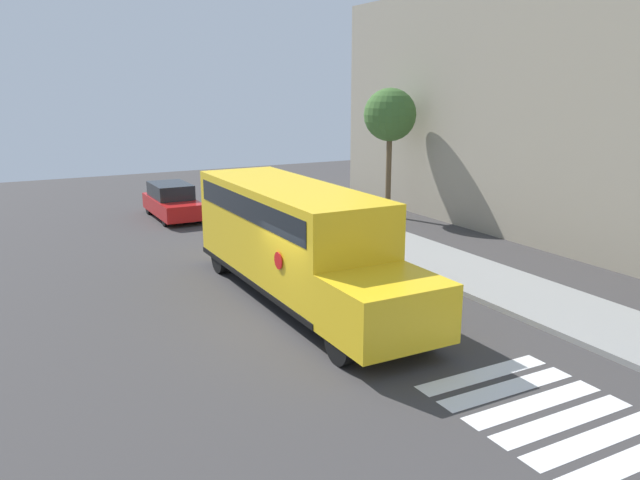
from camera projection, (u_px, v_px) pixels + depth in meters
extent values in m
plane|color=#3A3838|center=(303.00, 322.00, 15.99)|extent=(60.00, 60.00, 0.00)
cube|color=gray|center=(493.00, 283.00, 18.96)|extent=(44.00, 3.00, 0.15)
cube|color=white|center=(483.00, 374.00, 13.10)|extent=(0.50, 3.20, 0.01)
cube|color=white|center=(507.00, 388.00, 12.50)|extent=(0.50, 3.20, 0.01)
cube|color=white|center=(534.00, 404.00, 11.90)|extent=(0.50, 3.20, 0.01)
cube|color=white|center=(563.00, 420.00, 11.30)|extent=(0.50, 3.20, 0.01)
cube|color=white|center=(596.00, 439.00, 10.70)|extent=(0.50, 3.20, 0.01)
cube|color=white|center=(633.00, 460.00, 10.11)|extent=(0.50, 3.20, 0.01)
cube|color=yellow|center=(287.00, 232.00, 17.92)|extent=(8.00, 2.50, 2.73)
cube|color=yellow|center=(386.00, 309.00, 13.75)|extent=(2.13, 2.50, 1.34)
cube|color=black|center=(288.00, 275.00, 18.23)|extent=(8.00, 2.54, 0.16)
cube|color=black|center=(287.00, 204.00, 17.72)|extent=(7.36, 2.53, 0.64)
cylinder|color=red|center=(278.00, 261.00, 15.48)|extent=(0.44, 0.02, 0.44)
cylinder|color=black|center=(421.00, 325.00, 14.49)|extent=(1.00, 0.30, 1.00)
cylinder|color=black|center=(341.00, 342.00, 13.50)|extent=(1.00, 0.30, 1.00)
cylinder|color=black|center=(281.00, 249.00, 21.12)|extent=(1.00, 0.30, 1.00)
cylinder|color=black|center=(220.00, 258.00, 20.13)|extent=(1.00, 0.30, 1.00)
cube|color=red|center=(173.00, 206.00, 28.36)|extent=(4.46, 1.72, 0.70)
cube|color=#1E2328|center=(170.00, 190.00, 28.43)|extent=(2.50, 1.58, 0.65)
cylinder|color=black|center=(199.00, 216.00, 27.51)|extent=(0.64, 0.22, 0.64)
cylinder|color=black|center=(165.00, 219.00, 26.83)|extent=(0.64, 0.22, 0.64)
cylinder|color=black|center=(180.00, 205.00, 30.02)|extent=(0.64, 0.22, 0.64)
cylinder|color=black|center=(149.00, 207.00, 29.34)|extent=(0.64, 0.22, 0.64)
cylinder|color=brown|center=(388.00, 174.00, 28.50)|extent=(0.25, 0.25, 3.92)
sphere|color=#3D662D|center=(390.00, 115.00, 27.86)|extent=(2.36, 2.36, 2.36)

